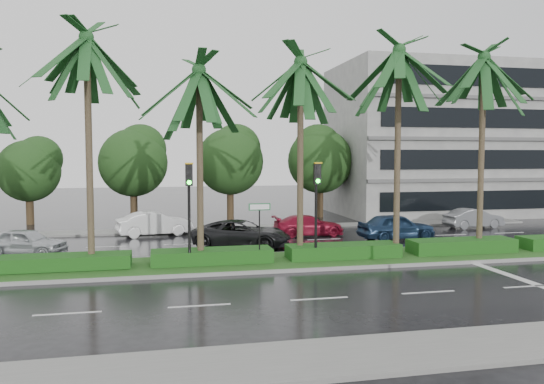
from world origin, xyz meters
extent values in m
plane|color=black|center=(0.00, 0.00, 0.00)|extent=(120.00, 120.00, 0.00)
cube|color=slate|center=(0.00, -10.20, 0.06)|extent=(40.00, 2.40, 0.12)
cube|color=slate|center=(0.00, 12.00, 0.06)|extent=(40.00, 2.00, 0.12)
cube|color=gray|center=(0.00, 1.00, 0.07)|extent=(36.00, 4.00, 0.14)
cube|color=#1B4D19|center=(0.00, 1.00, 0.14)|extent=(35.60, 3.70, 0.02)
cube|color=#1A4914|center=(-9.00, 1.00, 0.45)|extent=(5.20, 1.40, 0.60)
cube|color=#1A4914|center=(-3.00, 1.00, 0.45)|extent=(5.20, 1.40, 0.60)
cube|color=#1A4914|center=(3.00, 1.00, 0.45)|extent=(5.20, 1.40, 0.60)
cube|color=#1A4914|center=(9.00, 1.00, 0.45)|extent=(5.20, 1.40, 0.60)
cube|color=silver|center=(-12.00, 7.00, 0.01)|extent=(2.00, 0.12, 0.01)
cube|color=silver|center=(-8.00, -5.00, 0.01)|extent=(2.00, 0.12, 0.01)
cube|color=silver|center=(-8.00, 7.00, 0.01)|extent=(2.00, 0.12, 0.01)
cube|color=silver|center=(-4.00, -5.00, 0.01)|extent=(2.00, 0.12, 0.01)
cube|color=silver|center=(-4.00, 7.00, 0.01)|extent=(2.00, 0.12, 0.01)
cube|color=silver|center=(0.00, -5.00, 0.01)|extent=(2.00, 0.12, 0.01)
cube|color=silver|center=(0.00, 7.00, 0.01)|extent=(2.00, 0.12, 0.01)
cube|color=silver|center=(4.00, -5.00, 0.01)|extent=(2.00, 0.12, 0.01)
cube|color=silver|center=(4.00, 7.00, 0.01)|extent=(2.00, 0.12, 0.01)
cube|color=silver|center=(8.00, -5.00, 0.01)|extent=(2.00, 0.12, 0.01)
cube|color=silver|center=(8.00, 7.00, 0.01)|extent=(2.00, 0.12, 0.01)
cube|color=silver|center=(12.00, 7.00, 0.01)|extent=(2.00, 0.12, 0.01)
cube|color=silver|center=(16.00, 7.00, 0.01)|extent=(2.00, 0.12, 0.01)
cube|color=silver|center=(8.50, -3.00, 0.01)|extent=(0.40, 6.00, 0.01)
cylinder|color=#3D3023|center=(-8.00, 1.10, 4.87)|extent=(0.28, 0.28, 9.43)
cylinder|color=#3D3023|center=(-8.00, 1.10, 0.37)|extent=(0.40, 0.40, 0.44)
cylinder|color=#3D3023|center=(-3.50, 0.90, 4.27)|extent=(0.28, 0.28, 8.24)
cylinder|color=#3D3023|center=(-3.50, 0.90, 0.37)|extent=(0.40, 0.40, 0.44)
cylinder|color=#3D3023|center=(1.00, 1.20, 4.55)|extent=(0.28, 0.28, 8.79)
cylinder|color=#3D3023|center=(1.00, 1.20, 0.37)|extent=(0.40, 0.40, 0.44)
cylinder|color=#3D3023|center=(5.50, 0.80, 4.86)|extent=(0.28, 0.28, 9.42)
cylinder|color=#3D3023|center=(5.50, 0.80, 0.37)|extent=(0.40, 0.40, 0.44)
cylinder|color=#3D3023|center=(10.00, 1.10, 4.82)|extent=(0.28, 0.28, 9.34)
cylinder|color=#3D3023|center=(10.00, 1.10, 0.37)|extent=(0.40, 0.40, 0.44)
cylinder|color=black|center=(-4.00, 0.40, 1.85)|extent=(0.12, 0.12, 3.40)
cube|color=black|center=(-4.00, 0.22, 4.00)|extent=(0.30, 0.18, 0.90)
cube|color=gold|center=(-4.00, 0.10, 4.48)|extent=(0.34, 0.12, 0.06)
cylinder|color=black|center=(-4.00, 0.12, 4.30)|extent=(0.18, 0.04, 0.18)
cylinder|color=black|center=(-4.00, 0.12, 4.00)|extent=(0.18, 0.04, 0.18)
cylinder|color=#0CE519|center=(-4.00, 0.12, 3.70)|extent=(0.18, 0.04, 0.18)
cylinder|color=black|center=(1.50, 0.40, 1.85)|extent=(0.12, 0.12, 3.40)
cube|color=black|center=(1.50, 0.22, 4.00)|extent=(0.30, 0.18, 0.90)
cube|color=gold|center=(1.50, 0.10, 4.48)|extent=(0.34, 0.12, 0.06)
cylinder|color=black|center=(1.50, 0.12, 4.30)|extent=(0.18, 0.04, 0.18)
cylinder|color=black|center=(1.50, 0.12, 4.00)|extent=(0.18, 0.04, 0.18)
cylinder|color=#0CE519|center=(1.50, 0.12, 3.70)|extent=(0.18, 0.04, 0.18)
cylinder|color=black|center=(-1.00, 0.50, 1.45)|extent=(0.06, 0.06, 2.60)
cube|color=#0C5926|center=(-1.00, 0.47, 2.60)|extent=(0.95, 0.04, 0.30)
cube|color=white|center=(-1.00, 0.45, 2.60)|extent=(0.85, 0.01, 0.22)
cylinder|color=#3B281B|center=(-14.00, 17.50, 1.04)|extent=(0.52, 0.52, 2.07)
sphere|color=#1A3F17|center=(-14.00, 17.50, 3.73)|extent=(4.26, 4.26, 4.26)
sphere|color=#1A3F17|center=(-14.00, 17.80, 4.56)|extent=(3.20, 3.20, 3.20)
cylinder|color=#3B281B|center=(-7.00, 17.50, 1.19)|extent=(0.52, 0.52, 2.38)
sphere|color=#1A3F17|center=(-7.00, 17.50, 4.28)|extent=(4.89, 4.89, 4.89)
sphere|color=#1A3F17|center=(-7.00, 17.80, 5.23)|extent=(3.66, 3.66, 3.66)
cylinder|color=#3B281B|center=(0.00, 17.50, 1.21)|extent=(0.52, 0.52, 2.41)
sphere|color=#1A3F17|center=(0.00, 17.50, 4.34)|extent=(4.96, 4.96, 4.96)
sphere|color=#1A3F17|center=(0.00, 17.80, 5.30)|extent=(3.72, 3.72, 3.72)
cylinder|color=#3B281B|center=(7.00, 17.50, 1.21)|extent=(0.52, 0.52, 2.43)
sphere|color=#1A3F17|center=(7.00, 17.50, 4.37)|extent=(5.00, 5.00, 5.00)
sphere|color=#1A3F17|center=(7.00, 17.80, 5.34)|extent=(3.75, 3.75, 3.75)
cylinder|color=#3B281B|center=(14.00, 17.50, 1.23)|extent=(0.52, 0.52, 2.46)
sphere|color=#1A3F17|center=(14.00, 17.50, 4.44)|extent=(5.07, 5.07, 5.07)
sphere|color=#1A3F17|center=(14.00, 17.80, 5.42)|extent=(3.80, 3.80, 3.80)
cube|color=slate|center=(17.00, 18.00, 6.00)|extent=(16.00, 10.00, 12.00)
imported|color=silver|center=(-11.50, 5.33, 0.65)|extent=(2.72, 4.14, 1.31)
imported|color=silver|center=(-5.50, 10.41, 0.73)|extent=(2.43, 4.63, 1.45)
imported|color=black|center=(-1.00, 5.45, 0.71)|extent=(4.12, 5.63, 1.42)
imported|color=maroon|center=(3.50, 8.52, 0.62)|extent=(1.75, 4.26, 1.23)
imported|color=navy|center=(8.00, 6.09, 0.75)|extent=(2.06, 4.50, 1.49)
imported|color=slate|center=(15.11, 9.45, 0.65)|extent=(1.68, 4.03, 1.29)
camera|label=1|loc=(-5.21, -21.77, 4.82)|focal=35.00mm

